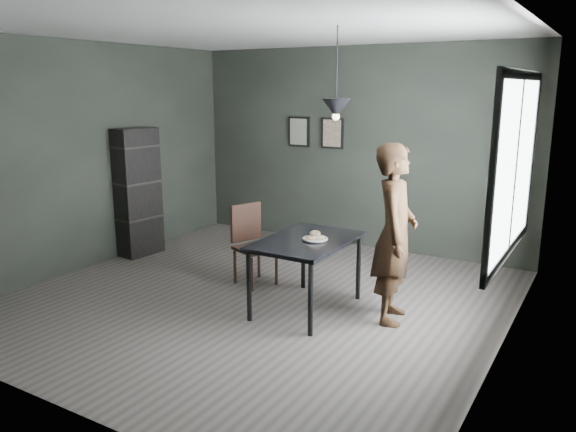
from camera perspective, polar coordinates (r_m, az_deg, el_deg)
The scene contains 13 objects.
ground at distance 6.18m, azimuth -3.06°, elevation -8.32°, with size 5.00×5.00×0.00m, color #35312E.
back_wall at distance 8.00m, azimuth 6.87°, elevation 6.84°, with size 5.00×0.10×2.80m, color black.
ceiling at distance 5.79m, azimuth -3.41°, elevation 18.46°, with size 5.00×5.00×0.02m.
window_assembly at distance 5.08m, azimuth 22.08°, elevation 4.73°, with size 0.04×1.96×1.56m.
cafe_table at distance 5.67m, azimuth 1.92°, elevation -3.13°, with size 0.80×1.20×0.75m.
white_plate at distance 5.62m, azimuth 2.76°, elevation -2.41°, with size 0.23×0.23×0.01m, color white.
donut_pile at distance 5.61m, azimuth 2.77°, elevation -2.06°, with size 0.18×0.19×0.08m.
woman at distance 5.47m, azimuth 10.79°, elevation -1.80°, with size 0.64×0.42×1.74m, color black.
wood_chair at distance 6.52m, azimuth -3.78°, elevation -2.32°, with size 0.52×0.52×0.93m.
shelf_unit at distance 7.83m, azimuth -15.03°, elevation 2.34°, with size 0.32×0.57×1.72m, color black.
pendant_lamp at distance 5.43m, azimuth 4.90°, elevation 10.89°, with size 0.28×0.28×0.86m.
framed_print_left at distance 8.36m, azimuth 1.11°, elevation 8.56°, with size 0.34×0.04×0.44m.
framed_print_right at distance 8.10m, azimuth 4.53°, elevation 8.39°, with size 0.34×0.04×0.44m.
Camera 1 is at (3.22, -4.78, 2.25)m, focal length 35.00 mm.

